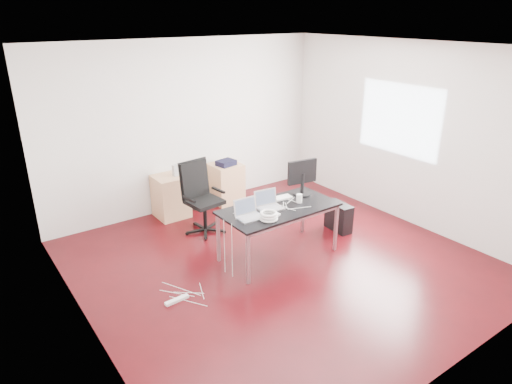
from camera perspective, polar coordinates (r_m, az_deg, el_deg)
room_shell at (r=5.72m, az=3.50°, el=3.58°), size 5.00×5.00×5.00m
desk at (r=6.14m, az=2.87°, el=-2.37°), size 1.60×0.80×0.73m
office_chair at (r=6.94m, az=-6.94°, el=-0.22°), size 0.53×0.55×1.08m
filing_cabinet_left at (r=7.60m, az=-10.60°, el=-0.54°), size 0.50×0.50×0.70m
filing_cabinet_right at (r=8.07m, az=-3.77°, el=1.13°), size 0.50×0.50×0.70m
pc_tower at (r=7.16m, az=10.29°, el=-3.06°), size 0.24×0.46×0.44m
wastebasket at (r=7.91m, az=-7.17°, el=-1.07°), size 0.26×0.26×0.28m
power_strip at (r=5.58m, az=-9.86°, el=-13.16°), size 0.30×0.08×0.04m
laptop_left at (r=5.80m, az=-0.91°, el=-2.65°), size 0.34×0.26×0.23m
laptop_right at (r=6.07m, az=1.60°, el=-1.50°), size 0.36×0.29×0.23m
monitor at (r=6.48m, az=5.78°, el=2.07°), size 0.45×0.26×0.51m
keyboard at (r=6.36m, az=2.66°, el=-0.85°), size 0.45×0.18×0.02m
cup_white at (r=6.27m, az=5.43°, el=-0.80°), size 0.08×0.08×0.12m
cup_brown at (r=6.31m, az=5.40°, el=-0.75°), size 0.10×0.10×0.10m
cable_coil at (r=5.73m, az=1.59°, el=-3.01°), size 0.24×0.24×0.11m
power_adapter at (r=5.87m, az=2.61°, el=-2.84°), size 0.08×0.08×0.03m
speaker at (r=7.46m, az=-10.02°, el=2.68°), size 0.10×0.09×0.18m
navy_garment at (r=7.88m, az=-3.76°, el=3.66°), size 0.34×0.29×0.09m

